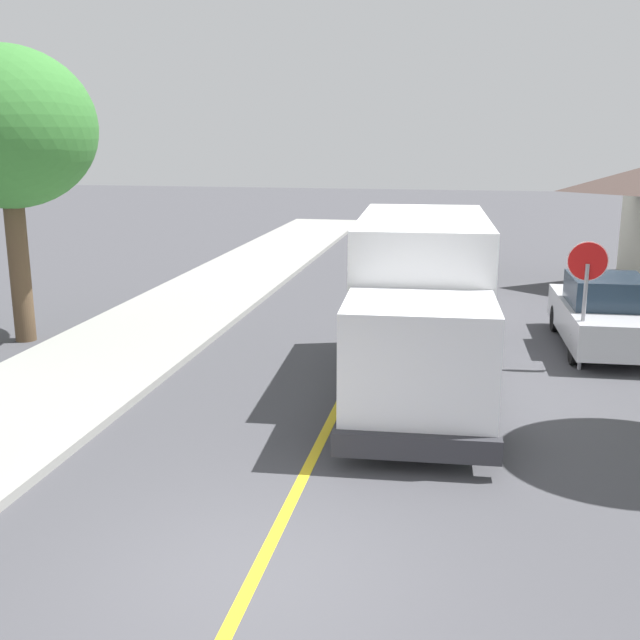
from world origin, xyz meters
The scene contains 9 objects.
ground_plane centered at (0.00, 0.00, 0.00)m, with size 120.00×120.00×0.00m, color #424247.
sidewalk_curb centered at (-5.40, 4.00, 0.07)m, with size 3.60×60.00×0.15m, color gray.
centre_line_yellow centered at (0.00, 10.00, 0.00)m, with size 0.16×56.00×0.01m, color gold.
box_truck centered at (1.33, 6.75, 1.77)m, with size 2.80×7.30×3.20m.
parked_car_near centered at (1.96, 13.76, 0.79)m, with size 1.85×4.42×1.67m.
parked_car_mid centered at (1.72, 20.00, 0.79)m, with size 1.89×4.44×1.67m.
parked_van_across centered at (5.20, 10.36, 0.79)m, with size 1.97×4.47×1.67m.
stop_sign centered at (4.51, 8.62, 1.86)m, with size 0.80×0.10×2.65m.
street_tree_near centered at (-7.97, 8.50, 4.82)m, with size 3.95×3.95×6.64m.
Camera 1 is at (2.14, -7.22, 4.74)m, focal length 42.92 mm.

